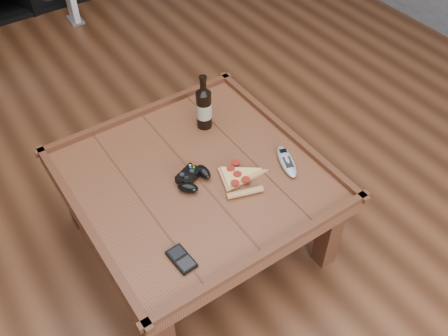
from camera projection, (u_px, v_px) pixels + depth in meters
ground at (199, 239)px, 2.41m from camera, size 6.00×6.00×0.00m
coffee_table at (196, 185)px, 2.13m from camera, size 1.03×1.03×0.48m
beer_bottle at (204, 107)px, 2.23m from camera, size 0.07×0.07×0.27m
game_controller at (193, 178)px, 2.05m from camera, size 0.17×0.15×0.05m
pizza_slice at (238, 178)px, 2.06m from camera, size 0.24×0.31×0.03m
smartphone at (182, 259)px, 1.79m from camera, size 0.07×0.12×0.02m
remote_control at (287, 161)px, 2.12m from camera, size 0.13×0.20×0.03m
game_console at (73, 9)px, 3.78m from camera, size 0.10×0.18×0.21m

